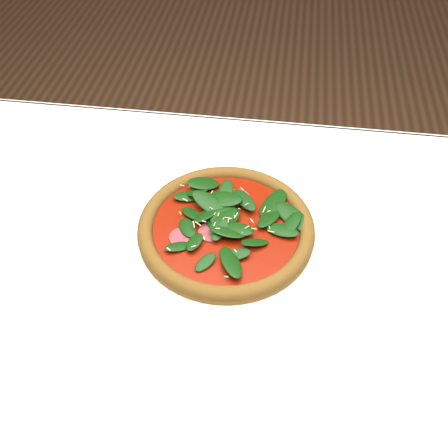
# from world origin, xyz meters

# --- Properties ---
(ground) EXTENTS (6.00, 6.00, 0.00)m
(ground) POSITION_xyz_m (0.00, 0.00, 0.00)
(ground) COLOR brown
(ground) RESTS_ON ground
(dining_table) EXTENTS (1.21, 0.81, 0.75)m
(dining_table) POSITION_xyz_m (0.00, 0.00, 0.65)
(dining_table) COLOR white
(dining_table) RESTS_ON ground
(plate) EXTENTS (0.34, 0.34, 0.01)m
(plate) POSITION_xyz_m (-0.03, 0.07, 0.76)
(plate) COLOR white
(plate) RESTS_ON dining_table
(pizza) EXTENTS (0.35, 0.35, 0.04)m
(pizza) POSITION_xyz_m (-0.03, 0.07, 0.78)
(pizza) COLOR brown
(pizza) RESTS_ON plate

